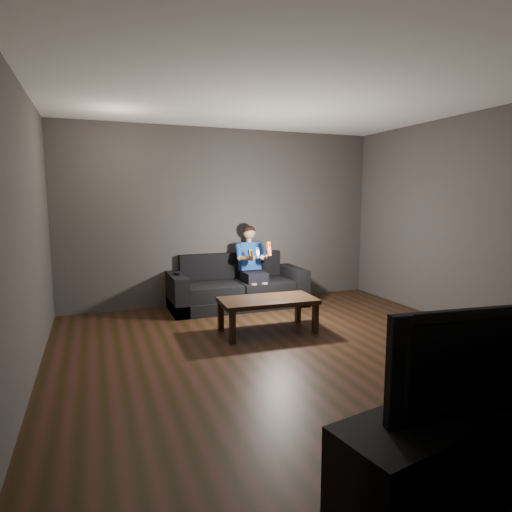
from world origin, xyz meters
name	(u,v)px	position (x,y,z in m)	size (l,w,h in m)	color
floor	(295,355)	(0.00, 0.00, 0.00)	(5.00, 5.00, 0.00)	black
back_wall	(225,217)	(0.00, 2.50, 1.35)	(5.00, 0.04, 2.70)	#403B38
left_wall	(19,236)	(-2.50, 0.00, 1.35)	(0.04, 5.00, 2.70)	#403B38
right_wall	(480,222)	(2.50, 0.00, 1.35)	(0.04, 5.00, 2.70)	#403B38
ceiling	(298,89)	(0.00, 0.00, 2.70)	(5.00, 5.00, 0.02)	white
sofa	(237,289)	(0.07, 2.17, 0.26)	(2.04, 0.88, 0.79)	black
child	(252,260)	(0.30, 2.12, 0.71)	(0.48, 0.59, 1.18)	black
wii_remote_red	(269,249)	(0.39, 1.67, 0.93)	(0.06, 0.08, 0.20)	#E04C1E
nunchuk_white	(258,252)	(0.22, 1.67, 0.88)	(0.07, 0.09, 0.15)	silver
wii_remote_black	(177,274)	(-0.85, 2.09, 0.57)	(0.07, 0.15, 0.03)	black
coffee_table	(268,303)	(0.02, 0.81, 0.37)	(1.20, 0.64, 0.43)	black
media_console	(453,453)	(-0.15, -2.27, 0.27)	(1.51, 0.43, 0.54)	black
tv	(460,356)	(-0.15, -2.27, 0.82)	(0.99, 0.13, 0.57)	black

